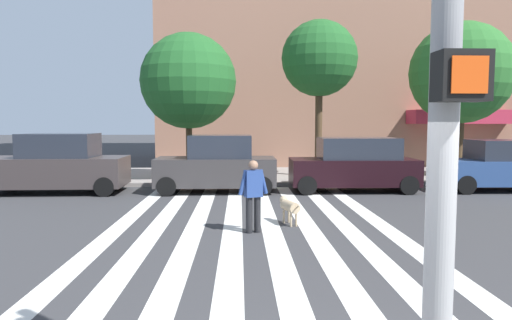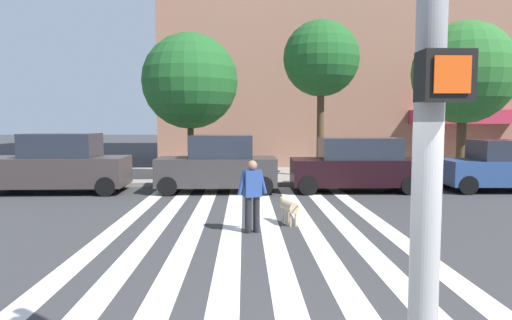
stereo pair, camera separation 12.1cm
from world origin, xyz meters
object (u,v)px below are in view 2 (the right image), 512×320
street_tree_nearest (190,81)px  dog_on_leash (289,206)px  street_tree_middle (321,59)px  parked_car_behind_first (218,165)px  parked_car_fourth_in_line (505,166)px  parked_car_near_curb (58,165)px  street_tree_further (464,73)px  parked_car_third_in_line (356,165)px  pedestrian_dog_walker (252,192)px

street_tree_nearest → dog_on_leash: 9.20m
street_tree_middle → street_tree_nearest: bearing=-172.2°
parked_car_behind_first → parked_car_fourth_in_line: parked_car_behind_first is taller
parked_car_behind_first → parked_car_near_curb: bearing=180.0°
parked_car_near_curb → parked_car_behind_first: 5.63m
street_tree_middle → parked_car_near_curb: bearing=-161.6°
street_tree_further → parked_car_fourth_in_line: bearing=-87.6°
parked_car_behind_first → dog_on_leash: bearing=-69.1°
street_tree_further → parked_car_near_curb: bearing=-168.8°
parked_car_fourth_in_line → street_tree_further: (-0.13, 3.13, 3.65)m
parked_car_fourth_in_line → dog_on_leash: parked_car_fourth_in_line is taller
parked_car_near_curb → street_tree_middle: (9.81, 3.26, 4.15)m
parked_car_third_in_line → pedestrian_dog_walker: bearing=-122.1°
street_tree_further → street_tree_middle: bearing=178.8°
street_tree_further → dog_on_leash: bearing=-134.4°
parked_car_near_curb → street_tree_further: street_tree_further is taller
dog_on_leash → parked_car_fourth_in_line: bearing=32.2°
parked_car_behind_first → parked_car_fourth_in_line: size_ratio=0.97×
parked_car_near_curb → street_tree_middle: street_tree_middle is taller
parked_car_near_curb → street_tree_middle: 11.14m
parked_car_fourth_in_line → street_tree_middle: 8.17m
parked_car_near_curb → parked_car_behind_first: size_ratio=1.16×
parked_car_near_curb → parked_car_third_in_line: 10.56m
parked_car_third_in_line → street_tree_middle: (-0.75, 3.26, 4.18)m
parked_car_fourth_in_line → street_tree_middle: (-6.17, 3.26, 4.24)m
parked_car_behind_first → pedestrian_dog_walker: size_ratio=2.57×
parked_car_behind_first → street_tree_further: bearing=17.0°
pedestrian_dog_walker → dog_on_leash: pedestrian_dog_walker is taller
parked_car_behind_first → dog_on_leash: (2.01, -5.26, -0.51)m
parked_car_fourth_in_line → pedestrian_dog_walker: parked_car_fourth_in_line is taller
parked_car_behind_first → street_tree_nearest: street_tree_nearest is taller
parked_car_behind_first → pedestrian_dog_walker: parked_car_behind_first is taller
parked_car_near_curb → street_tree_further: (15.85, 3.13, 3.57)m
parked_car_behind_first → street_tree_nearest: (-1.25, 2.51, 3.17)m
street_tree_middle → pedestrian_dog_walker: bearing=-108.2°
parked_car_behind_first → parked_car_third_in_line: size_ratio=0.94×
parked_car_behind_first → parked_car_third_in_line: bearing=-0.0°
parked_car_near_curb → street_tree_further: bearing=11.2°
parked_car_near_curb → dog_on_leash: size_ratio=4.90×
street_tree_further → pedestrian_dog_walker: street_tree_further is taller
parked_car_fourth_in_line → street_tree_nearest: bearing=167.8°
parked_car_near_curb → dog_on_leash: (7.64, -5.26, -0.54)m
parked_car_third_in_line → pedestrian_dog_walker: parked_car_third_in_line is taller
dog_on_leash → parked_car_third_in_line: bearing=61.0°
parked_car_near_curb → parked_car_fourth_in_line: 15.98m
parked_car_third_in_line → dog_on_leash: bearing=-119.0°
street_tree_nearest → dog_on_leash: bearing=-67.2°
parked_car_behind_first → pedestrian_dog_walker: bearing=-79.6°
parked_car_near_curb → parked_car_behind_first: parked_car_near_curb is taller
street_tree_nearest → pedestrian_dog_walker: 9.47m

